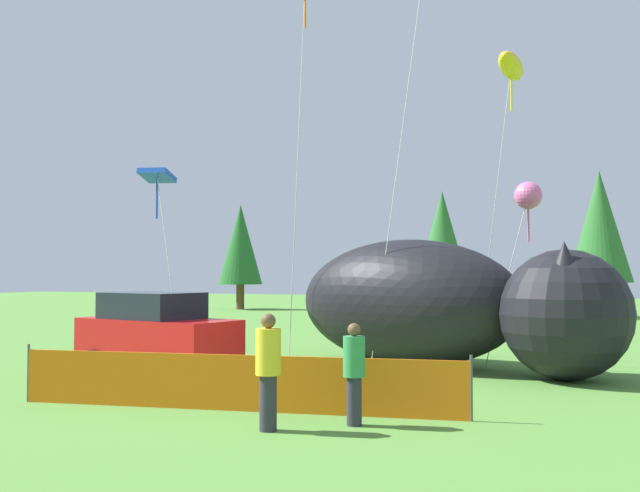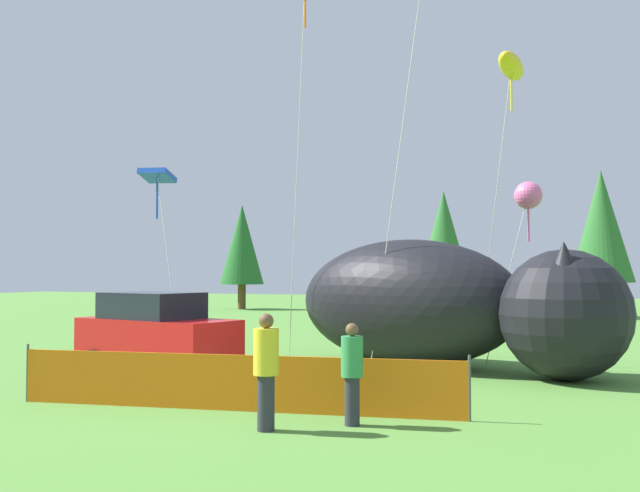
{
  "view_description": "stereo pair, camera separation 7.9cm",
  "coord_description": "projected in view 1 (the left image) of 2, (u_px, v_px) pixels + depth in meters",
  "views": [
    {
      "loc": [
        5.83,
        -14.52,
        2.58
      ],
      "look_at": [
        -1.38,
        5.33,
        3.34
      ],
      "focal_mm": 40.0,
      "sensor_mm": 36.0,
      "label": 1
    },
    {
      "loc": [
        5.9,
        -14.49,
        2.58
      ],
      "look_at": [
        -1.38,
        5.33,
        3.34
      ],
      "focal_mm": 40.0,
      "sensor_mm": 36.0,
      "label": 2
    }
  ],
  "objects": [
    {
      "name": "ground_plane",
      "position": [
        296.0,
        390.0,
        15.54
      ],
      "size": [
        120.0,
        120.0,
        0.0
      ],
      "primitive_type": "plane",
      "color": "#548C38"
    },
    {
      "name": "parked_car",
      "position": [
        156.0,
        333.0,
        18.35
      ],
      "size": [
        4.64,
        2.83,
        2.04
      ],
      "rotation": [
        0.0,
        0.0,
        -0.24
      ],
      "color": "red",
      "rests_on": "ground"
    },
    {
      "name": "folding_chair",
      "position": [
        383.0,
        382.0,
        13.14
      ],
      "size": [
        0.7,
        0.7,
        0.92
      ],
      "rotation": [
        0.0,
        0.0,
        2.54
      ],
      "color": "#1959A5",
      "rests_on": "ground"
    },
    {
      "name": "inflatable_cat",
      "position": [
        442.0,
        308.0,
        18.98
      ],
      "size": [
        9.44,
        5.61,
        3.47
      ],
      "rotation": [
        0.0,
        0.0,
        -0.32
      ],
      "color": "black",
      "rests_on": "ground"
    },
    {
      "name": "safety_fence",
      "position": [
        234.0,
        383.0,
        13.22
      ],
      "size": [
        8.59,
        1.18,
        1.14
      ],
      "rotation": [
        0.0,
        0.0,
        0.13
      ],
      "color": "orange",
      "rests_on": "ground"
    },
    {
      "name": "spectator_in_green_shirt",
      "position": [
        268.0,
        367.0,
        11.58
      ],
      "size": [
        0.41,
        0.41,
        1.9
      ],
      "color": "#2D2D38",
      "rests_on": "ground"
    },
    {
      "name": "spectator_in_black_shirt",
      "position": [
        354.0,
        370.0,
        11.97
      ],
      "size": [
        0.37,
        0.37,
        1.71
      ],
      "color": "#2D2D38",
      "rests_on": "ground"
    },
    {
      "name": "kite_yellow_hero",
      "position": [
        511.0,
        68.0,
        20.61
      ],
      "size": [
        1.62,
        2.22,
        8.9
      ],
      "color": "silver",
      "rests_on": "ground"
    },
    {
      "name": "kite_pink_octopus",
      "position": [
        528.0,
        196.0,
        19.93
      ],
      "size": [
        1.55,
        0.8,
        5.11
      ],
      "color": "silver",
      "rests_on": "ground"
    },
    {
      "name": "kite_blue_box",
      "position": [
        157.0,
        178.0,
        21.38
      ],
      "size": [
        2.2,
        1.83,
        5.67
      ],
      "color": "silver",
      "rests_on": "ground"
    },
    {
      "name": "horizon_tree_east",
      "position": [
        240.0,
        245.0,
        49.04
      ],
      "size": [
        3.02,
        3.02,
        7.21
      ],
      "color": "brown",
      "rests_on": "ground"
    },
    {
      "name": "horizon_tree_west",
      "position": [
        442.0,
        238.0,
        42.72
      ],
      "size": [
        3.12,
        3.12,
        7.45
      ],
      "color": "brown",
      "rests_on": "ground"
    },
    {
      "name": "horizon_tree_mid",
      "position": [
        600.0,
        227.0,
        40.19
      ],
      "size": [
        3.5,
        3.5,
        8.34
      ],
      "color": "brown",
      "rests_on": "ground"
    }
  ]
}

